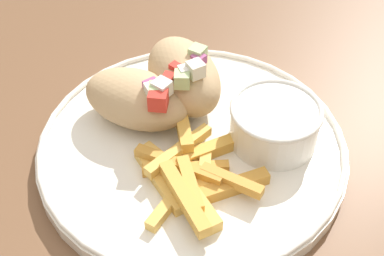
{
  "coord_description": "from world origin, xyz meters",
  "views": [
    {
      "loc": [
        0.28,
        -0.19,
        1.13
      ],
      "look_at": [
        -0.03,
        -0.01,
        0.78
      ],
      "focal_mm": 50.0,
      "sensor_mm": 36.0,
      "label": 1
    }
  ],
  "objects_px": {
    "plate": "(192,146)",
    "pita_sandwich_near": "(138,99)",
    "pita_sandwich_far": "(184,76)",
    "sauce_ramekin": "(275,122)",
    "fries_pile": "(194,173)"
  },
  "relations": [
    {
      "from": "plate",
      "to": "pita_sandwich_near",
      "type": "distance_m",
      "value": 0.07
    },
    {
      "from": "pita_sandwich_far",
      "to": "sauce_ramekin",
      "type": "relative_size",
      "value": 1.3
    },
    {
      "from": "pita_sandwich_near",
      "to": "fries_pile",
      "type": "distance_m",
      "value": 0.1
    },
    {
      "from": "pita_sandwich_far",
      "to": "sauce_ramekin",
      "type": "height_order",
      "value": "pita_sandwich_far"
    },
    {
      "from": "pita_sandwich_far",
      "to": "pita_sandwich_near",
      "type": "bearing_deg",
      "value": -82.14
    },
    {
      "from": "fries_pile",
      "to": "sauce_ramekin",
      "type": "xyz_separation_m",
      "value": [
        -0.01,
        0.09,
        0.01
      ]
    },
    {
      "from": "sauce_ramekin",
      "to": "pita_sandwich_near",
      "type": "bearing_deg",
      "value": -132.85
    },
    {
      "from": "plate",
      "to": "fries_pile",
      "type": "distance_m",
      "value": 0.05
    },
    {
      "from": "plate",
      "to": "fries_pile",
      "type": "bearing_deg",
      "value": -28.59
    },
    {
      "from": "pita_sandwich_near",
      "to": "sauce_ramekin",
      "type": "distance_m",
      "value": 0.13
    },
    {
      "from": "plate",
      "to": "fries_pile",
      "type": "xyz_separation_m",
      "value": [
        0.04,
        -0.02,
        0.01
      ]
    },
    {
      "from": "fries_pile",
      "to": "plate",
      "type": "bearing_deg",
      "value": 151.41
    },
    {
      "from": "pita_sandwich_near",
      "to": "pita_sandwich_far",
      "type": "xyz_separation_m",
      "value": [
        -0.0,
        0.05,
        0.01
      ]
    },
    {
      "from": "pita_sandwich_far",
      "to": "sauce_ramekin",
      "type": "xyz_separation_m",
      "value": [
        0.09,
        0.04,
        -0.01
      ]
    },
    {
      "from": "sauce_ramekin",
      "to": "plate",
      "type": "bearing_deg",
      "value": -116.86
    }
  ]
}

